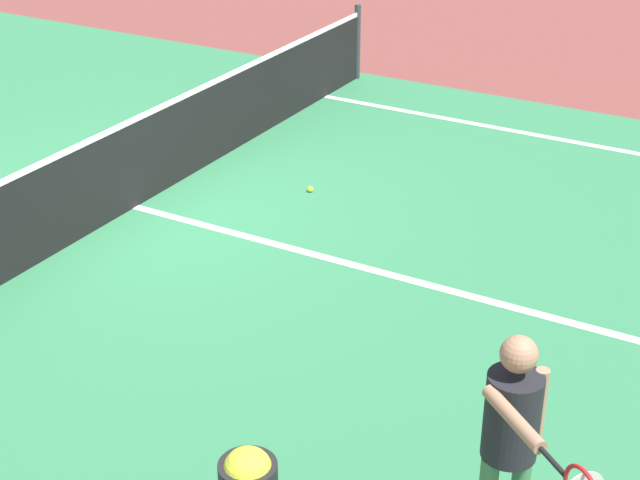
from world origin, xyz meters
The scene contains 7 objects.
ground_plane centered at (0.00, 0.00, 0.00)m, with size 60.00×60.00×0.00m, color brown.
court_surface_inbounds centered at (0.00, 0.00, 0.00)m, with size 10.62×24.40×0.00m, color #2D7247.
line_center_service centered at (0.00, -3.20, 0.00)m, with size 0.10×6.40×0.01m, color white.
net centered at (0.00, 0.00, 0.49)m, with size 10.20×0.09×1.07m.
player_near centered at (-2.82, -5.08, 0.96)m, with size 0.95×0.84×1.55m.
ball_hopper centered at (-3.62, -3.83, 0.68)m, with size 0.34×0.34×0.87m.
tennis_ball_near_net centered at (1.24, -1.42, 0.03)m, with size 0.07×0.07×0.07m, color #CCE033.
Camera 1 is at (-7.17, -6.29, 4.40)m, focal length 54.99 mm.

